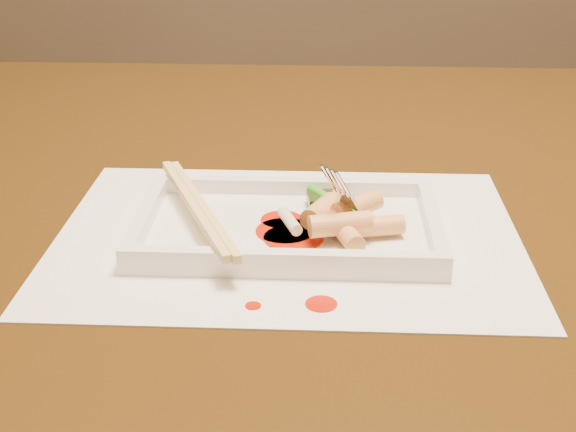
{
  "coord_description": "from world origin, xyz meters",
  "views": [
    {
      "loc": [
        0.08,
        -0.77,
        1.06
      ],
      "look_at": [
        0.05,
        -0.15,
        0.77
      ],
      "focal_mm": 50.0,
      "sensor_mm": 36.0,
      "label": 1
    }
  ],
  "objects_px": {
    "table": "(244,258)",
    "plate_base": "(288,231)",
    "fork": "(372,140)",
    "chopstick_a": "(193,206)",
    "placemat": "(288,236)"
  },
  "relations": [
    {
      "from": "table",
      "to": "plate_base",
      "type": "xyz_separation_m",
      "value": [
        0.05,
        -0.15,
        0.11
      ]
    },
    {
      "from": "table",
      "to": "fork",
      "type": "xyz_separation_m",
      "value": [
        0.12,
        -0.13,
        0.18
      ]
    },
    {
      "from": "chopstick_a",
      "to": "fork",
      "type": "height_order",
      "value": "fork"
    },
    {
      "from": "plate_base",
      "to": "fork",
      "type": "xyz_separation_m",
      "value": [
        0.07,
        0.02,
        0.08
      ]
    },
    {
      "from": "table",
      "to": "chopstick_a",
      "type": "bearing_deg",
      "value": -100.33
    },
    {
      "from": "table",
      "to": "fork",
      "type": "height_order",
      "value": "fork"
    },
    {
      "from": "table",
      "to": "placemat",
      "type": "distance_m",
      "value": 0.19
    },
    {
      "from": "placemat",
      "to": "plate_base",
      "type": "relative_size",
      "value": 1.54
    },
    {
      "from": "placemat",
      "to": "fork",
      "type": "distance_m",
      "value": 0.11
    },
    {
      "from": "table",
      "to": "plate_base",
      "type": "relative_size",
      "value": 5.38
    },
    {
      "from": "placemat",
      "to": "chopstick_a",
      "type": "xyz_separation_m",
      "value": [
        -0.08,
        0.0,
        0.03
      ]
    },
    {
      "from": "table",
      "to": "chopstick_a",
      "type": "xyz_separation_m",
      "value": [
        -0.03,
        -0.15,
        0.13
      ]
    },
    {
      "from": "plate_base",
      "to": "fork",
      "type": "distance_m",
      "value": 0.11
    },
    {
      "from": "plate_base",
      "to": "chopstick_a",
      "type": "relative_size",
      "value": 1.24
    },
    {
      "from": "table",
      "to": "plate_base",
      "type": "height_order",
      "value": "plate_base"
    }
  ]
}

